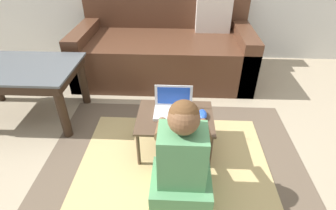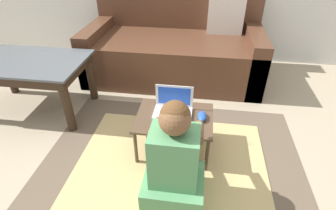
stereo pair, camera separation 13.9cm
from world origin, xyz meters
name	(u,v)px [view 2 (the right image)]	position (x,y,z in m)	size (l,w,h in m)	color
ground_plane	(160,147)	(0.00, 0.00, 0.00)	(16.00, 16.00, 0.00)	gray
area_rug	(170,169)	(0.10, -0.20, 0.00)	(1.81, 1.53, 0.01)	brown
couch	(175,49)	(-0.04, 1.23, 0.29)	(1.78, 0.94, 0.81)	#4C2D1E
coffee_table	(28,69)	(-1.16, 0.35, 0.40)	(0.94, 0.59, 0.48)	#4C5156
laptop_desk	(174,120)	(0.10, 0.01, 0.26)	(0.52, 0.40, 0.29)	#4C3828
laptop	(173,109)	(0.09, 0.05, 0.33)	(0.26, 0.17, 0.18)	silver
computer_mouse	(202,116)	(0.29, 0.01, 0.31)	(0.06, 0.11, 0.04)	#234CB2
person_seated	(174,162)	(0.15, -0.40, 0.29)	(0.35, 0.40, 0.68)	#518E5B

